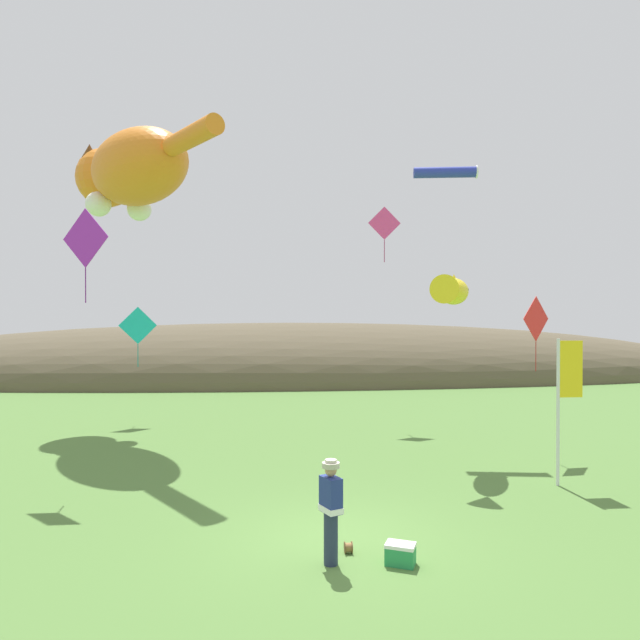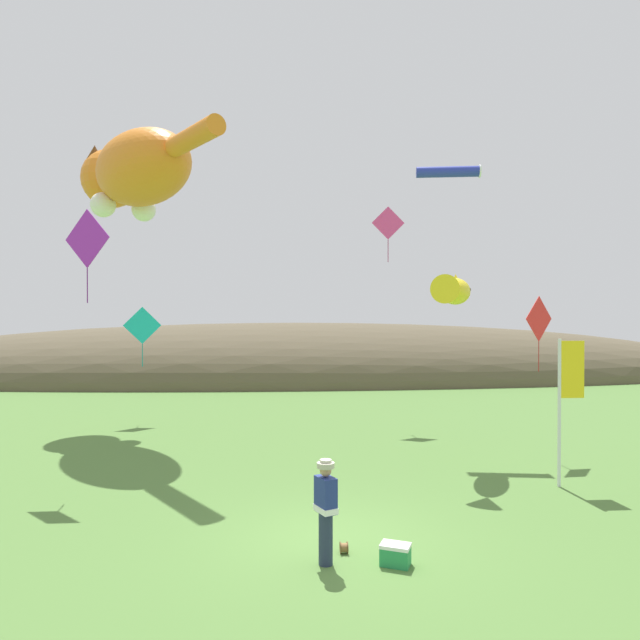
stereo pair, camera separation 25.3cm
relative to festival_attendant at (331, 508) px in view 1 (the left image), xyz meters
The scene contains 13 objects.
ground_plane 1.40m from the festival_attendant, 75.36° to the left, with size 120.00×120.00×0.00m, color #517A38.
distant_hill_ridge 28.41m from the festival_attendant, 89.47° to the left, with size 61.52×13.84×7.29m.
festival_attendant is the anchor object (origin of this frame).
kite_spool 1.02m from the festival_attendant, 49.69° to the left, with size 0.14×0.20×0.20m.
picnic_cooler 1.40m from the festival_attendant, ahead, with size 0.58×0.50×0.36m.
festival_banner_pole 7.47m from the festival_attendant, 32.13° to the left, with size 0.66×0.08×3.62m.
kite_giant_cat 15.87m from the festival_attendant, 117.00° to the left, with size 6.46×8.73×3.07m.
kite_fish_windsock 8.47m from the festival_attendant, 56.54° to the left, with size 1.97×2.93×0.89m.
kite_tube_streamer 13.20m from the festival_attendant, 62.05° to the left, with size 2.16×0.72×0.44m.
kite_diamond_red 10.34m from the festival_attendant, 45.05° to the left, with size 1.15×0.77×2.26m.
kite_diamond_teal 15.02m from the festival_attendant, 114.77° to the left, with size 1.37×0.56×2.37m.
kite_diamond_violet 9.54m from the festival_attendant, 135.76° to the left, with size 1.35×0.74×2.43m.
kite_diamond_pink 15.15m from the festival_attendant, 74.69° to the left, with size 1.33×0.03×2.23m.
Camera 1 is at (-1.29, -10.50, 4.23)m, focal length 32.00 mm.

